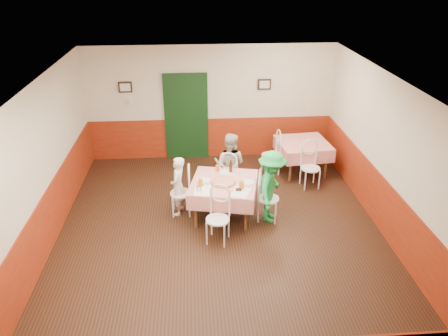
{
  "coord_description": "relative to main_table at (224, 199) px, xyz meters",
  "views": [
    {
      "loc": [
        -0.43,
        -6.73,
        4.62
      ],
      "look_at": [
        0.11,
        0.58,
        1.05
      ],
      "focal_mm": 35.0,
      "sensor_mm": 36.0,
      "label": 1
    }
  ],
  "objects": [
    {
      "name": "right_wall",
      "position": [
        2.89,
        -0.58,
        1.02
      ],
      "size": [
        0.1,
        7.0,
        2.8
      ],
      "primitive_type": "cube",
      "color": "beige",
      "rests_on": "ground"
    },
    {
      "name": "chair_near",
      "position": [
        -0.17,
        -0.83,
        0.08
      ],
      "size": [
        0.53,
        0.53,
        0.9
      ],
      "primitive_type": null,
      "rotation": [
        0.0,
        0.0,
        -0.32
      ],
      "color": "white",
      "rests_on": "ground"
    },
    {
      "name": "front_wall",
      "position": [
        -0.11,
        -4.08,
        1.02
      ],
      "size": [
        6.0,
        0.1,
        2.8
      ],
      "primitive_type": "cube",
      "color": "beige",
      "rests_on": "ground"
    },
    {
      "name": "plate_far",
      "position": [
        0.06,
        0.39,
        0.39
      ],
      "size": [
        0.3,
        0.3,
        0.01
      ],
      "primitive_type": "cylinder",
      "rotation": [
        0.0,
        0.0,
        -0.2
      ],
      "color": "white",
      "rests_on": "main_table"
    },
    {
      "name": "floor",
      "position": [
        -0.11,
        -0.58,
        -0.38
      ],
      "size": [
        7.0,
        7.0,
        0.0
      ],
      "primitive_type": "plane",
      "color": "black",
      "rests_on": "ground"
    },
    {
      "name": "beer_bottle",
      "position": [
        0.16,
        0.39,
        0.51
      ],
      "size": [
        0.08,
        0.08,
        0.24
      ],
      "primitive_type": "cylinder",
      "rotation": [
        0.0,
        0.0,
        -0.2
      ],
      "color": "#381C0A",
      "rests_on": "main_table"
    },
    {
      "name": "diner_left",
      "position": [
        -0.88,
        0.18,
        0.23
      ],
      "size": [
        0.38,
        0.49,
        1.2
      ],
      "primitive_type": "imported",
      "rotation": [
        0.0,
        0.0,
        -1.81
      ],
      "color": "gray",
      "rests_on": "ground"
    },
    {
      "name": "glass_b",
      "position": [
        0.3,
        -0.3,
        0.46
      ],
      "size": [
        0.1,
        0.1,
        0.16
      ],
      "primitive_type": "cylinder",
      "rotation": [
        0.0,
        0.0,
        -0.2
      ],
      "color": "#BF7219",
      "rests_on": "main_table"
    },
    {
      "name": "menu_left",
      "position": [
        -0.42,
        -0.32,
        0.39
      ],
      "size": [
        0.33,
        0.42,
        0.0
      ],
      "primitive_type": "cube",
      "rotation": [
        0.0,
        0.0,
        -0.06
      ],
      "color": "white",
      "rests_on": "main_table"
    },
    {
      "name": "second_table",
      "position": [
        1.98,
        1.82,
        0.0
      ],
      "size": [
        1.23,
        1.23,
        0.77
      ],
      "primitive_type": "cube",
      "rotation": [
        0.0,
        0.0,
        0.1
      ],
      "color": "red",
      "rests_on": "ground"
    },
    {
      "name": "menu_right",
      "position": [
        0.27,
        -0.44,
        0.39
      ],
      "size": [
        0.44,
        0.49,
        0.0
      ],
      "primitive_type": "cube",
      "rotation": [
        0.0,
        0.0,
        -0.41
      ],
      "color": "white",
      "rests_on": "main_table"
    },
    {
      "name": "glass_c",
      "position": [
        -0.1,
        0.45,
        0.45
      ],
      "size": [
        0.09,
        0.09,
        0.13
      ],
      "primitive_type": "cylinder",
      "rotation": [
        0.0,
        0.0,
        -0.2
      ],
      "color": "#BF7219",
      "rests_on": "main_table"
    },
    {
      "name": "wainscot_right",
      "position": [
        2.87,
        -0.58,
        0.12
      ],
      "size": [
        0.03,
        7.0,
        1.0
      ],
      "primitive_type": "cube",
      "color": "maroon",
      "rests_on": "ground"
    },
    {
      "name": "pizza",
      "position": [
        -0.02,
        -0.04,
        0.4
      ],
      "size": [
        0.53,
        0.53,
        0.03
      ],
      "primitive_type": "cylinder",
      "rotation": [
        0.0,
        0.0,
        -0.2
      ],
      "color": "#B74723",
      "rests_on": "main_table"
    },
    {
      "name": "wallet",
      "position": [
        0.24,
        -0.35,
        0.4
      ],
      "size": [
        0.13,
        0.11,
        0.02
      ],
      "primitive_type": "cube",
      "rotation": [
        0.0,
        0.0,
        -0.2
      ],
      "color": "black",
      "rests_on": "main_table"
    },
    {
      "name": "shaker_a",
      "position": [
        -0.51,
        -0.36,
        0.43
      ],
      "size": [
        0.04,
        0.04,
        0.09
      ],
      "primitive_type": "cylinder",
      "rotation": [
        0.0,
        0.0,
        -0.2
      ],
      "color": "silver",
      "rests_on": "main_table"
    },
    {
      "name": "picture_right",
      "position": [
        1.19,
        2.87,
        1.48
      ],
      "size": [
        0.32,
        0.03,
        0.26
      ],
      "primitive_type": "cube",
      "color": "black",
      "rests_on": "back_wall"
    },
    {
      "name": "ceiling",
      "position": [
        -0.11,
        -0.58,
        2.42
      ],
      "size": [
        7.0,
        7.0,
        0.0
      ],
      "primitive_type": "plane",
      "color": "white",
      "rests_on": "back_wall"
    },
    {
      "name": "back_wall",
      "position": [
        -0.11,
        2.92,
        1.02
      ],
      "size": [
        6.0,
        0.1,
        2.8
      ],
      "primitive_type": "cube",
      "color": "beige",
      "rests_on": "ground"
    },
    {
      "name": "diner_right",
      "position": [
        0.88,
        -0.18,
        0.34
      ],
      "size": [
        0.83,
        1.05,
        1.43
      ],
      "primitive_type": "imported",
      "rotation": [
        0.0,
        0.0,
        1.19
      ],
      "color": "gray",
      "rests_on": "ground"
    },
    {
      "name": "chair_second_a",
      "position": [
        1.23,
        1.82,
        0.08
      ],
      "size": [
        0.46,
        0.46,
        0.9
      ],
      "primitive_type": null,
      "rotation": [
        0.0,
        0.0,
        -1.47
      ],
      "color": "white",
      "rests_on": "ground"
    },
    {
      "name": "left_wall",
      "position": [
        -3.11,
        -0.58,
        1.02
      ],
      "size": [
        0.1,
        7.0,
        2.8
      ],
      "primitive_type": "cube",
      "color": "beige",
      "rests_on": "ground"
    },
    {
      "name": "chair_right",
      "position": [
        0.83,
        -0.17,
        0.08
      ],
      "size": [
        0.51,
        0.51,
        0.9
      ],
      "primitive_type": null,
      "rotation": [
        0.0,
        0.0,
        1.31
      ],
      "color": "white",
      "rests_on": "ground"
    },
    {
      "name": "wainscot_back",
      "position": [
        -0.11,
        2.9,
        0.12
      ],
      "size": [
        6.0,
        0.03,
        1.0
      ],
      "primitive_type": "cube",
      "color": "maroon",
      "rests_on": "ground"
    },
    {
      "name": "glass_a",
      "position": [
        -0.45,
        -0.15,
        0.46
      ],
      "size": [
        0.1,
        0.1,
        0.15
      ],
      "primitive_type": "cylinder",
      "rotation": [
        0.0,
        0.0,
        -0.2
      ],
      "color": "#BF7219",
      "rests_on": "main_table"
    },
    {
      "name": "thermostat",
      "position": [
        -2.01,
        2.87,
        1.12
      ],
      "size": [
        0.1,
        0.03,
        0.1
      ],
      "primitive_type": "cube",
      "color": "white",
      "rests_on": "back_wall"
    },
    {
      "name": "chair_second_b",
      "position": [
        1.98,
        1.07,
        0.08
      ],
      "size": [
        0.46,
        0.46,
        0.9
      ],
      "primitive_type": null,
      "rotation": [
        0.0,
        0.0,
        0.1
      ],
      "color": "white",
      "rests_on": "ground"
    },
    {
      "name": "shaker_b",
      "position": [
        -0.45,
        -0.4,
        0.43
      ],
      "size": [
        0.04,
        0.04,
        0.09
      ],
      "primitive_type": "cylinder",
      "rotation": [
        0.0,
        0.0,
        -0.2
      ],
      "color": "silver",
      "rests_on": "main_table"
    },
    {
      "name": "plate_left",
      "position": [
        -0.38,
        0.07,
        0.39
      ],
      "size": [
        0.3,
        0.3,
        0.01
      ],
      "primitive_type": "cylinder",
      "rotation": [
        0.0,
        0.0,
        -0.2
      ],
      "color": "white",
      "rests_on": "main_table"
    },
    {
      "name": "diner_far",
      "position": [
        0.18,
        0.88,
        0.32
      ],
      "size": [
        0.82,
        0.73,
        1.39
      ],
      "primitive_type": "imported",
      "rotation": [
        0.0,
        0.0,
        2.79
      ],
      "color": "gray",
      "rests_on": "ground"
    },
    {
      "name": "plate_right",
      "position": [
        0.44,
        -0.07,
        0.39
      ],
      "size": [
        0.3,
        0.3,
        0.01
      ],
      "primitive_type": "cylinder",
      "rotation": [
        0.0,
        0.0,
        -0.2
      ],
      "color": "white",
      "rests_on": "main_table"
    },
    {
      "name": "main_table",
      "position": [
        0.0,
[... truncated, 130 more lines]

